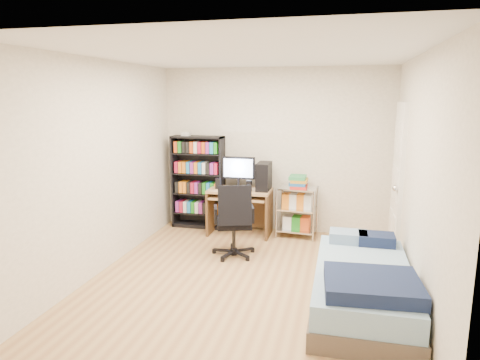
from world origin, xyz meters
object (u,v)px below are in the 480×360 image
(office_chair, at_px, (234,233))
(bed, at_px, (363,285))
(computer_desk, at_px, (247,193))
(media_shelf, at_px, (198,181))

(office_chair, relative_size, bed, 0.52)
(computer_desk, bearing_deg, bed, -51.06)
(computer_desk, bearing_deg, media_shelf, 168.61)
(media_shelf, xyz_separation_m, bed, (2.46, -2.19, -0.51))
(office_chair, bearing_deg, media_shelf, 109.38)
(media_shelf, xyz_separation_m, office_chair, (0.87, -1.13, -0.44))
(office_chair, bearing_deg, computer_desk, 74.48)
(media_shelf, height_order, office_chair, media_shelf)
(media_shelf, bearing_deg, bed, -41.65)
(computer_desk, bearing_deg, office_chair, -87.13)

